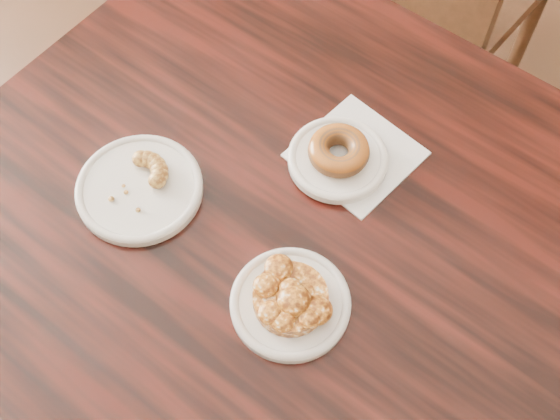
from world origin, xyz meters
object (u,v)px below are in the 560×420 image
Objects in this scene: glazed_donut at (339,151)px; apple_fritter at (291,297)px; cafe_table at (265,320)px; cruller_fragment at (137,182)px.

apple_fritter is (0.06, -0.22, -0.00)m from glazed_donut.
glazed_donut reaches higher than cafe_table.
glazed_donut reaches higher than cruller_fragment.
glazed_donut is 1.01× the size of cruller_fragment.
cruller_fragment reaches higher than cafe_table.
glazed_donut is at bearing 106.41° from apple_fritter.
apple_fritter is at bearing -5.31° from cruller_fragment.
cruller_fragment is at bearing 174.69° from apple_fritter.
apple_fritter is at bearing -73.59° from glazed_donut.
glazed_donut is 0.23m from apple_fritter.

